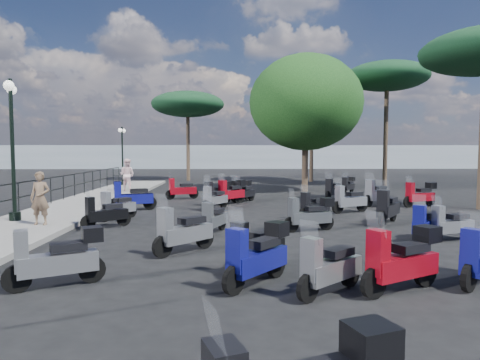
{
  "coord_description": "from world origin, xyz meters",
  "views": [
    {
      "loc": [
        -0.21,
        -13.22,
        2.4
      ],
      "look_at": [
        0.15,
        3.81,
        1.2
      ],
      "focal_mm": 32.0,
      "sensor_mm": 36.0,
      "label": 1
    }
  ],
  "objects_px": {
    "scooter_19": "(402,261)",
    "scooter_30": "(131,198)",
    "lamp_post_1": "(12,140)",
    "broadleaf_tree": "(306,103)",
    "pedestrian_far": "(127,175)",
    "scooter_12": "(329,268)",
    "scooter_16": "(241,191)",
    "woman": "(40,198)",
    "scooter_2": "(105,214)",
    "scooter_3": "(117,207)",
    "pine_0": "(312,102)",
    "scooter_13": "(257,256)",
    "scooter_14": "(310,215)",
    "scooter_4": "(132,198)",
    "scooter_29": "(333,190)",
    "scooter_23": "(348,186)",
    "scooter_27": "(388,209)",
    "scooter_9": "(214,199)",
    "scooter_21": "(349,201)",
    "scooter_11": "(217,193)",
    "scooter_10": "(244,193)",
    "scooter_7": "(256,248)",
    "pine_2": "(188,105)",
    "scooter_17": "(231,192)",
    "scooter_22": "(376,194)",
    "scooter_15": "(314,207)",
    "scooter_28": "(420,195)",
    "scooter_0": "(57,259)",
    "scooter_26": "(424,224)",
    "scooter_5": "(181,190)",
    "scooter_20": "(451,225)",
    "scooter_1": "(183,232)",
    "lamp_post_2": "(122,152)"
  },
  "relations": [
    {
      "from": "scooter_7",
      "to": "pine_2",
      "type": "distance_m",
      "value": 25.97
    },
    {
      "from": "scooter_4",
      "to": "scooter_27",
      "type": "height_order",
      "value": "scooter_4"
    },
    {
      "from": "scooter_4",
      "to": "scooter_29",
      "type": "distance_m",
      "value": 9.64
    },
    {
      "from": "lamp_post_1",
      "to": "scooter_17",
      "type": "height_order",
      "value": "lamp_post_1"
    },
    {
      "from": "woman",
      "to": "scooter_29",
      "type": "distance_m",
      "value": 13.21
    },
    {
      "from": "scooter_21",
      "to": "scooter_29",
      "type": "relative_size",
      "value": 1.14
    },
    {
      "from": "scooter_15",
      "to": "scooter_28",
      "type": "relative_size",
      "value": 0.78
    },
    {
      "from": "scooter_14",
      "to": "scooter_22",
      "type": "relative_size",
      "value": 1.08
    },
    {
      "from": "scooter_12",
      "to": "scooter_17",
      "type": "height_order",
      "value": "scooter_17"
    },
    {
      "from": "scooter_0",
      "to": "scooter_1",
      "type": "height_order",
      "value": "scooter_1"
    },
    {
      "from": "scooter_1",
      "to": "broadleaf_tree",
      "type": "height_order",
      "value": "broadleaf_tree"
    },
    {
      "from": "scooter_12",
      "to": "scooter_16",
      "type": "xyz_separation_m",
      "value": [
        -1.14,
        13.2,
        0.02
      ]
    },
    {
      "from": "scooter_15",
      "to": "scooter_27",
      "type": "relative_size",
      "value": 0.81
    },
    {
      "from": "scooter_10",
      "to": "scooter_16",
      "type": "height_order",
      "value": "scooter_16"
    },
    {
      "from": "lamp_post_1",
      "to": "scooter_3",
      "type": "height_order",
      "value": "lamp_post_1"
    },
    {
      "from": "pedestrian_far",
      "to": "scooter_19",
      "type": "distance_m",
      "value": 18.67
    },
    {
      "from": "pine_0",
      "to": "scooter_13",
      "type": "bearing_deg",
      "value": -102.8
    },
    {
      "from": "broadleaf_tree",
      "to": "scooter_14",
      "type": "bearing_deg",
      "value": -99.17
    },
    {
      "from": "pedestrian_far",
      "to": "scooter_3",
      "type": "distance_m",
      "value": 9.13
    },
    {
      "from": "scooter_13",
      "to": "scooter_2",
      "type": "bearing_deg",
      "value": -12.89
    },
    {
      "from": "scooter_11",
      "to": "scooter_23",
      "type": "xyz_separation_m",
      "value": [
        7.06,
        4.55,
        -0.05
      ]
    },
    {
      "from": "scooter_9",
      "to": "scooter_21",
      "type": "bearing_deg",
      "value": -153.79
    },
    {
      "from": "scooter_10",
      "to": "scooter_21",
      "type": "relative_size",
      "value": 0.8
    },
    {
      "from": "scooter_20",
      "to": "scooter_29",
      "type": "height_order",
      "value": "scooter_29"
    },
    {
      "from": "scooter_3",
      "to": "scooter_26",
      "type": "height_order",
      "value": "scooter_3"
    },
    {
      "from": "scooter_9",
      "to": "scooter_11",
      "type": "xyz_separation_m",
      "value": [
        0.07,
        1.58,
        0.07
      ]
    },
    {
      "from": "woman",
      "to": "scooter_2",
      "type": "height_order",
      "value": "woman"
    },
    {
      "from": "scooter_0",
      "to": "scooter_26",
      "type": "bearing_deg",
      "value": -92.67
    },
    {
      "from": "scooter_19",
      "to": "scooter_27",
      "type": "bearing_deg",
      "value": -46.83
    },
    {
      "from": "woman",
      "to": "pine_2",
      "type": "bearing_deg",
      "value": 86.06
    },
    {
      "from": "pedestrian_far",
      "to": "scooter_13",
      "type": "relative_size",
      "value": 1.22
    },
    {
      "from": "lamp_post_1",
      "to": "broadleaf_tree",
      "type": "xyz_separation_m",
      "value": [
        11.2,
        10.86,
        2.39
      ]
    },
    {
      "from": "scooter_2",
      "to": "scooter_21",
      "type": "relative_size",
      "value": 0.84
    },
    {
      "from": "scooter_5",
      "to": "scooter_17",
      "type": "distance_m",
      "value": 3.11
    },
    {
      "from": "lamp_post_2",
      "to": "scooter_17",
      "type": "relative_size",
      "value": 2.67
    },
    {
      "from": "pedestrian_far",
      "to": "scooter_14",
      "type": "height_order",
      "value": "pedestrian_far"
    },
    {
      "from": "scooter_19",
      "to": "scooter_30",
      "type": "xyz_separation_m",
      "value": [
        -6.81,
        9.86,
        -0.02
      ]
    },
    {
      "from": "scooter_15",
      "to": "scooter_19",
      "type": "bearing_deg",
      "value": 142.47
    },
    {
      "from": "scooter_4",
      "to": "pine_0",
      "type": "bearing_deg",
      "value": -53.52
    },
    {
      "from": "scooter_7",
      "to": "scooter_12",
      "type": "bearing_deg",
      "value": 172.56
    },
    {
      "from": "scooter_0",
      "to": "scooter_3",
      "type": "height_order",
      "value": "scooter_0"
    },
    {
      "from": "scooter_3",
      "to": "scooter_27",
      "type": "height_order",
      "value": "scooter_27"
    },
    {
      "from": "scooter_7",
      "to": "scooter_2",
      "type": "bearing_deg",
      "value": -3.29
    },
    {
      "from": "pedestrian_far",
      "to": "scooter_3",
      "type": "bearing_deg",
      "value": 120.27
    },
    {
      "from": "scooter_3",
      "to": "lamp_post_2",
      "type": "bearing_deg",
      "value": -40.81
    },
    {
      "from": "scooter_22",
      "to": "pine_0",
      "type": "height_order",
      "value": "pine_0"
    },
    {
      "from": "scooter_3",
      "to": "scooter_7",
      "type": "relative_size",
      "value": 1.03
    },
    {
      "from": "scooter_16",
      "to": "scooter_23",
      "type": "xyz_separation_m",
      "value": [
        5.98,
        3.18,
        -0.02
      ]
    },
    {
      "from": "scooter_30",
      "to": "pine_2",
      "type": "relative_size",
      "value": 0.26
    },
    {
      "from": "scooter_29",
      "to": "scooter_11",
      "type": "bearing_deg",
      "value": 55.5
    }
  ]
}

